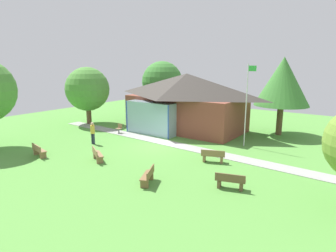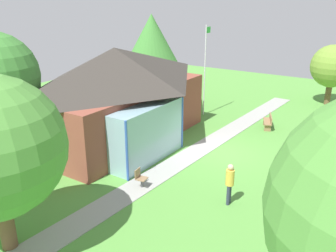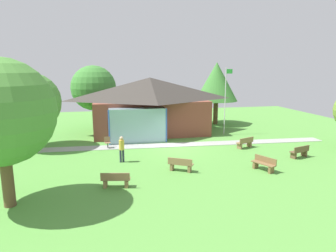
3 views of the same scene
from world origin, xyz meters
The scene contains 14 objects.
ground_plane centered at (0.00, 0.00, 0.00)m, with size 44.00×44.00×0.00m, color #54933D.
pavilion centered at (-1.37, 5.93, 2.73)m, with size 11.36×7.29×5.26m.
footpath centered at (0.00, 1.10, 0.01)m, with size 25.25×1.30×0.03m, color #999993.
flagpole centered at (5.35, 3.91, 3.38)m, with size 0.64×0.08×6.17m.
bench_front_right centered at (3.91, -5.84, 0.40)m, with size 1.05×1.54×0.84m.
bench_front_left centered at (-4.97, -6.68, 0.40)m, with size 1.56×0.71×0.84m.
bench_lawn_far_right centered at (7.69, -3.94, 0.40)m, with size 1.56×0.86×0.84m.
bench_front_center centered at (-1.07, -4.97, 0.40)m, with size 1.52×1.13×0.84m.
bench_mid_right centered at (5.12, -0.84, 0.40)m, with size 1.55×0.98×0.84m.
patio_chair_west centered at (-5.35, 1.27, 0.42)m, with size 0.50×0.50×0.86m.
visitor_strolling_lawn centered at (-4.43, -2.48, 1.02)m, with size 0.34×0.34×1.74m.
tree_behind_pavilion_right centered at (6.43, 9.16, 4.64)m, with size 4.60×4.60×6.73m.
tree_behind_pavilion_left centered at (-6.55, 9.33, 4.12)m, with size 4.50×4.50×6.39m.
tree_west_hedge centered at (-10.90, 2.45, 3.58)m, with size 4.43×4.43×5.81m.
Camera 1 is at (13.19, -16.90, 6.25)m, focal length 31.25 mm.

